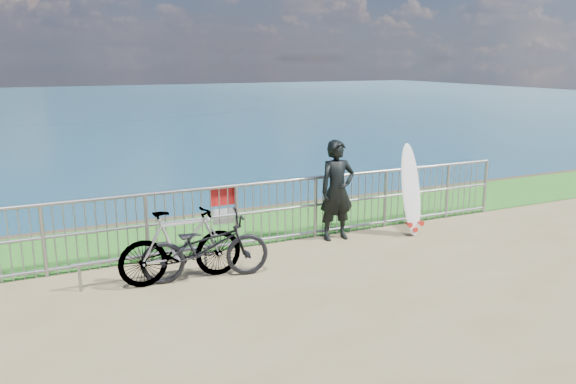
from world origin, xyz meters
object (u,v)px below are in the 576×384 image
surfer (337,190)px  surfboard (411,193)px  bicycle_near (205,247)px  bicycle_far (181,246)px

surfer → surfboard: 1.41m
bicycle_near → bicycle_far: bicycle_far is taller
surfer → bicycle_near: (-2.67, -0.82, -0.40)m
surfboard → bicycle_far: size_ratio=0.94×
surfboard → bicycle_far: (-4.37, -0.44, -0.23)m
bicycle_near → bicycle_far: bearing=87.3°
surfer → bicycle_far: bearing=-163.0°
surfboard → bicycle_near: size_ratio=0.90×
bicycle_near → surfer: bearing=-65.2°
surfboard → bicycle_near: 4.07m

